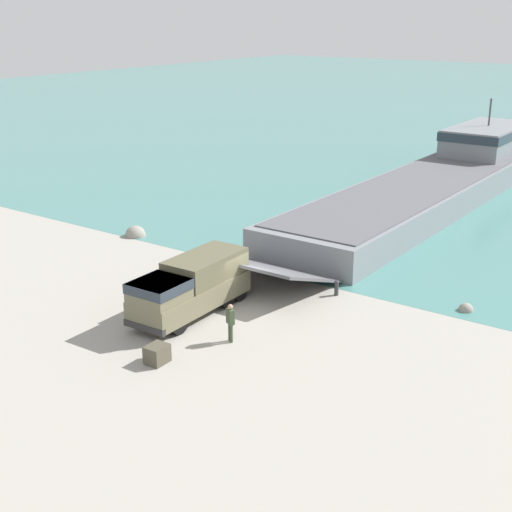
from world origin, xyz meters
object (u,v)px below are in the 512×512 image
(mooring_bollard, at_px, (337,287))
(cargo_crate, at_px, (157,354))
(military_truck, at_px, (190,286))
(soldier_on_ramp, at_px, (230,320))
(landing_craft, at_px, (443,177))

(mooring_bollard, bearing_deg, cargo_crate, -102.37)
(military_truck, relative_size, cargo_crate, 7.40)
(soldier_on_ramp, bearing_deg, military_truck, -83.31)
(military_truck, height_order, soldier_on_ramp, military_truck)
(mooring_bollard, height_order, cargo_crate, mooring_bollard)
(soldier_on_ramp, bearing_deg, landing_craft, -147.37)
(landing_craft, xyz_separation_m, cargo_crate, (1.20, -34.59, -1.16))
(cargo_crate, bearing_deg, soldier_on_ramp, 69.36)
(military_truck, distance_m, soldier_on_ramp, 3.77)
(landing_craft, bearing_deg, military_truck, -91.84)
(cargo_crate, bearing_deg, mooring_bollard, 77.63)
(mooring_bollard, bearing_deg, landing_craft, 98.76)
(mooring_bollard, xyz_separation_m, cargo_crate, (-2.42, -11.05, -0.05))
(landing_craft, height_order, soldier_on_ramp, landing_craft)
(mooring_bollard, relative_size, cargo_crate, 0.87)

